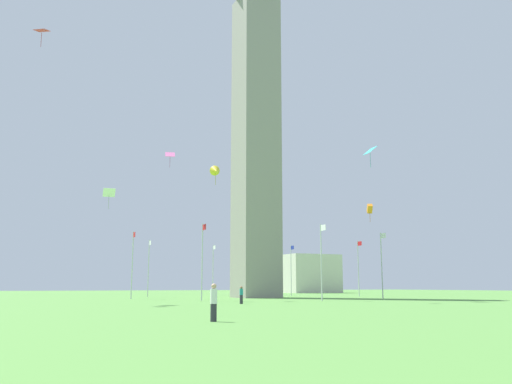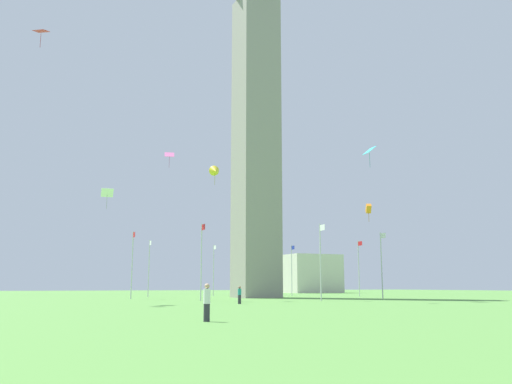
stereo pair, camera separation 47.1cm
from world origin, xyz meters
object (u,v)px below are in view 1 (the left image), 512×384
Objects in this scene: obelisk_monument at (256,122)px; kite_orange_box at (370,209)px; flagpole_ne at (382,262)px; kite_yellow_delta at (216,171)px; person_white_shirt at (214,303)px; flagpole_w at (132,262)px; distant_building at (294,274)px; person_teal_shirt at (241,295)px; kite_red_diamond at (42,31)px; kite_cyan_diamond at (370,151)px; flagpole_nw at (202,258)px; flagpole_n at (321,258)px; flagpole_sw at (149,266)px; flagpole_se at (291,268)px; kite_white_diamond at (109,193)px; flagpole_e at (358,266)px; flagpole_s at (213,268)px; kite_pink_diamond at (170,155)px.

obelisk_monument reaches higher than kite_orange_box.
flagpole_ne is 24.75m from kite_yellow_delta.
flagpole_w is at bearing 5.28° from person_white_shirt.
distant_building is (-74.30, 32.20, -4.91)m from kite_orange_box.
kite_yellow_delta is at bearing -92.50° from flagpole_ne.
flagpole_w is at bearing 40.70° from person_teal_shirt.
kite_red_diamond is 0.84× the size of kite_cyan_diamond.
person_teal_shirt is (10.86, -0.00, -3.83)m from flagpole_nw.
flagpole_n is at bearing -67.50° from flagpole_ne.
obelisk_monument is 29.22m from kite_orange_box.
obelisk_monument is 2.11× the size of distant_building.
person_white_shirt is at bearing -20.52° from kite_yellow_delta.
flagpole_w reaches higher than person_white_shirt.
flagpole_sw is at bearing -135.00° from flagpole_ne.
flagpole_n is 1.00× the size of flagpole_se.
flagpole_ne is at bearing 0.00° from flagpole_se.
kite_white_diamond is (33.81, -36.26, 4.91)m from flagpole_se.
flagpole_e reaches higher than person_white_shirt.
flagpole_w is at bearing -135.00° from flagpole_n.
kite_orange_box reaches higher than flagpole_w.
flagpole_s and flagpole_nw have the same top height.
obelisk_monument is 26.10× the size of kite_pink_diamond.
person_white_shirt is (45.14, -23.06, -24.37)m from obelisk_monument.
distant_building reaches higher than flagpole_ne.
flagpole_w is 4.59× the size of kite_orange_box.
flagpole_nw is 11.52m from person_teal_shirt.
distant_building reaches higher than person_teal_shirt.
kite_pink_diamond is at bearing -119.76° from flagpole_n.
kite_cyan_diamond reaches higher than distant_building.
flagpole_se is at bearing 117.19° from kite_red_diamond.
flagpole_w is (-12.17, -29.39, 0.00)m from flagpole_ne.
kite_cyan_diamond reaches higher than kite_yellow_delta.
flagpole_nw is at bearing -61.26° from kite_yellow_delta.
kite_pink_diamond reaches higher than person_white_shirt.
flagpole_ne is 48.71m from kite_red_diamond.
flagpole_n is 8.73m from kite_orange_box.
flagpole_se is at bearing 136.01° from kite_yellow_delta.
kite_orange_box is at bearing 47.87° from flagpole_nw.
obelisk_monument reaches higher than flagpole_ne.
kite_white_diamond reaches higher than flagpole_nw.
distant_building is at bearing 153.41° from flagpole_n.
flagpole_nw is at bearing -22.50° from flagpole_s.
flagpole_sw is 13.18m from flagpole_w.
kite_red_diamond reaches higher than person_white_shirt.
flagpole_sw is 3.56× the size of kite_yellow_delta.
flagpole_se is (-12.17, -5.04, 0.00)m from flagpole_e.
flagpole_n is at bearing 60.24° from kite_pink_diamond.
flagpole_ne is 1.00× the size of flagpole_s.
flagpole_w is 32.32m from kite_cyan_diamond.
kite_cyan_diamond is at bearing 63.17° from kite_yellow_delta.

